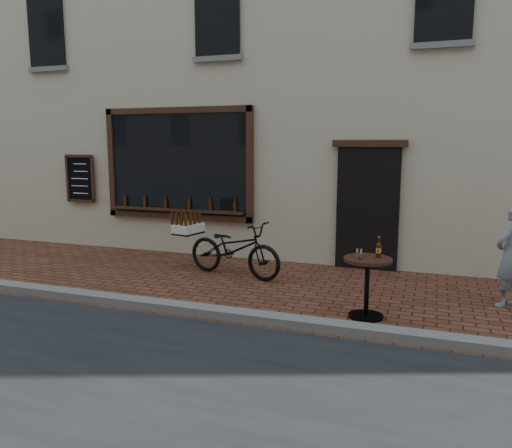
% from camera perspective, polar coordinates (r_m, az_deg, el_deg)
% --- Properties ---
extents(ground, '(90.00, 90.00, 0.00)m').
position_cam_1_polar(ground, '(6.71, -8.31, -10.61)').
color(ground, '#50281A').
rests_on(ground, ground).
extents(kerb, '(90.00, 0.25, 0.12)m').
position_cam_1_polar(kerb, '(6.85, -7.53, -9.63)').
color(kerb, slate).
rests_on(kerb, ground).
extents(shop_building, '(28.00, 6.20, 10.00)m').
position_cam_1_polar(shop_building, '(12.72, 5.99, 21.59)').
color(shop_building, '#C2B798').
rests_on(shop_building, ground).
extents(cargo_bicycle, '(2.22, 1.01, 1.02)m').
position_cam_1_polar(cargo_bicycle, '(8.58, -2.71, -2.74)').
color(cargo_bicycle, black).
rests_on(cargo_bicycle, ground).
extents(bistro_table, '(0.62, 0.62, 1.07)m').
position_cam_1_polar(bistro_table, '(6.67, 12.62, -5.72)').
color(bistro_table, black).
rests_on(bistro_table, ground).
extents(pedestrian, '(0.62, 0.62, 1.45)m').
position_cam_1_polar(pedestrian, '(7.76, 27.14, -3.26)').
color(pedestrian, gray).
rests_on(pedestrian, ground).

